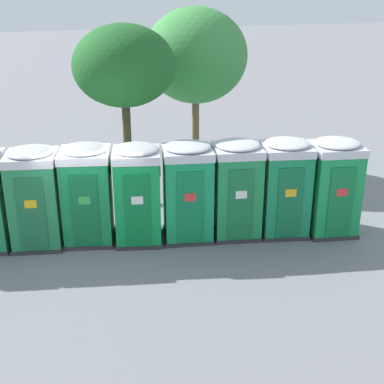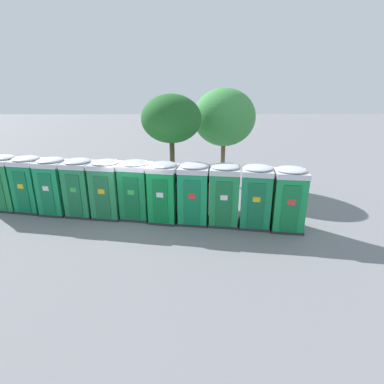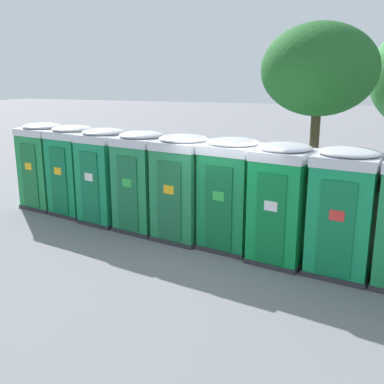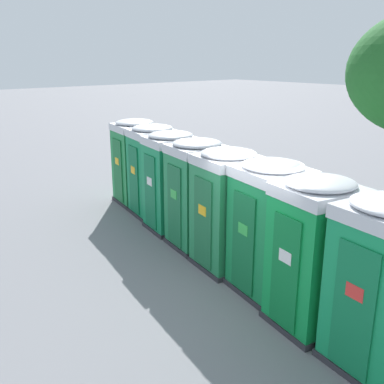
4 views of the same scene
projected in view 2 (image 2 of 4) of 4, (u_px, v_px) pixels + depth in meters
The scene contains 14 objects.
ground_plane at pixel (139, 216), 13.29m from camera, with size 120.00×120.00×0.00m, color slate.
portapotty_0 at pixel (6, 182), 13.75m from camera, with size 1.43×1.40×2.54m.
portapotty_1 at pixel (30, 184), 13.54m from camera, with size 1.40×1.41×2.54m.
portapotty_2 at pixel (54, 186), 13.26m from camera, with size 1.36×1.39×2.54m.
portapotty_3 at pixel (81, 187), 13.08m from camera, with size 1.36×1.39×2.54m.
portapotty_4 at pixel (107, 189), 12.88m from camera, with size 1.41×1.39×2.54m.
portapotty_5 at pixel (136, 190), 12.77m from camera, with size 1.45×1.42×2.54m.
portapotty_6 at pixel (164, 192), 12.47m from camera, with size 1.38×1.40×2.54m.
portapotty_7 at pixel (194, 193), 12.33m from camera, with size 1.41×1.38×2.54m.
portapotty_8 at pixel (224, 194), 12.18m from camera, with size 1.37×1.36×2.54m.
portapotty_9 at pixel (256, 196), 11.97m from camera, with size 1.40×1.39×2.54m.
portapotty_10 at pixel (289, 199), 11.70m from camera, with size 1.39×1.37×2.54m.
street_tree_0 at pixel (224, 118), 16.63m from camera, with size 3.45×3.45×5.45m.
street_tree_1 at pixel (171, 119), 14.21m from camera, with size 2.87×2.87×5.16m.
Camera 2 is at (2.19, -12.26, 5.30)m, focal length 28.00 mm.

